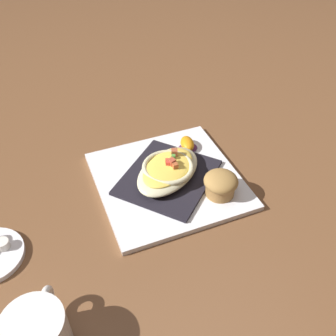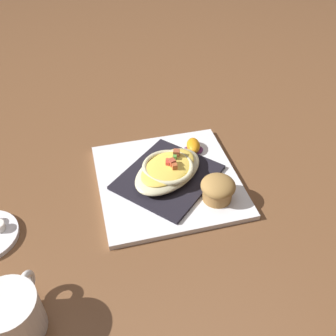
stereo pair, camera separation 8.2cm
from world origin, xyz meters
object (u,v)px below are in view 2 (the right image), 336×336
at_px(square_plate, 168,180).
at_px(orange_garnish, 193,146).
at_px(coffee_mug, 12,317).
at_px(muffin, 218,189).
at_px(gratin_dish, 168,169).

relative_size(square_plate, orange_garnish, 5.50).
bearing_deg(coffee_mug, square_plate, 51.70).
height_order(square_plate, coffee_mug, coffee_mug).
bearing_deg(coffee_mug, muffin, 35.96).
height_order(square_plate, muffin, muffin).
bearing_deg(orange_garnish, square_plate, -123.77).
bearing_deg(muffin, gratin_dish, 146.46).
xyz_separation_m(gratin_dish, muffin, (0.10, -0.06, 0.00)).
bearing_deg(square_plate, muffin, -33.47).
bearing_deg(orange_garnish, coffee_mug, -127.29).
height_order(square_plate, gratin_dish, gratin_dish).
xyz_separation_m(orange_garnish, coffee_mug, (-0.31, -0.41, 0.01)).
height_order(muffin, orange_garnish, muffin).
xyz_separation_m(square_plate, orange_garnish, (0.06, 0.10, 0.02)).
bearing_deg(gratin_dish, orange_garnish, 56.24).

